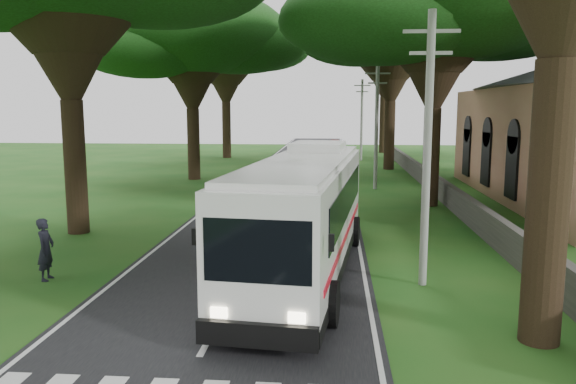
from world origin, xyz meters
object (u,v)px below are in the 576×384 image
(pole_mid, at_px, (377,125))
(pedestrian, at_px, (46,249))
(coach_bus, at_px, (305,212))
(distant_car_a, at_px, (289,161))
(distant_car_c, at_px, (335,144))
(pole_near, at_px, (427,146))
(distant_car_b, at_px, (298,149))
(pole_far, at_px, (362,118))

(pole_mid, relative_size, pedestrian, 4.14)
(coach_bus, bearing_deg, distant_car_a, 101.41)
(coach_bus, distance_m, distant_car_c, 53.72)
(distant_car_a, distance_m, distant_car_c, 22.64)
(pole_near, xyz_separation_m, distant_car_b, (-6.61, 45.02, -3.42))
(pole_mid, height_order, coach_bus, pole_mid)
(pole_far, height_order, distant_car_c, pole_far)
(distant_car_b, bearing_deg, pedestrian, -94.42)
(coach_bus, xyz_separation_m, pedestrian, (-7.90, -1.31, -1.03))
(coach_bus, distance_m, pedestrian, 8.07)
(pole_mid, xyz_separation_m, coach_bus, (-3.59, -19.17, -2.19))
(pole_mid, bearing_deg, pedestrian, -119.30)
(pole_near, distance_m, coach_bus, 4.29)
(pedestrian, bearing_deg, distant_car_a, -12.13)
(distant_car_c, xyz_separation_m, pedestrian, (-8.88, -55.01, 0.32))
(distant_car_b, bearing_deg, distant_car_a, -88.21)
(pole_near, relative_size, pole_far, 1.00)
(pole_near, height_order, coach_bus, pole_near)
(pole_mid, distance_m, distant_car_c, 34.81)
(pole_far, bearing_deg, pole_mid, -90.00)
(distant_car_c, bearing_deg, pole_mid, 88.91)
(pole_near, bearing_deg, pedestrian, -177.63)
(pole_near, bearing_deg, coach_bus, 166.94)
(coach_bus, distance_m, distant_car_b, 44.31)
(pole_mid, distance_m, pedestrian, 23.70)
(pole_mid, xyz_separation_m, distant_car_c, (-2.61, 34.53, -3.53))
(pole_mid, relative_size, coach_bus, 0.63)
(pole_mid, xyz_separation_m, pedestrian, (-11.49, -20.47, -3.21))
(pole_near, height_order, pole_far, same)
(distant_car_c, bearing_deg, pole_far, 94.77)
(distant_car_a, xyz_separation_m, distant_car_c, (3.98, 22.29, 0.02))
(pole_mid, height_order, pedestrian, pole_mid)
(distant_car_a, height_order, distant_car_b, distant_car_b)
(distant_car_b, height_order, distant_car_c, distant_car_b)
(pole_near, relative_size, pedestrian, 4.14)
(pole_near, distance_m, pedestrian, 11.94)
(pedestrian, bearing_deg, distant_car_b, -9.73)
(pole_far, relative_size, coach_bus, 0.63)
(distant_car_a, bearing_deg, coach_bus, 83.55)
(pole_near, height_order, pedestrian, pole_near)
(distant_car_a, distance_m, distant_car_b, 12.78)
(coach_bus, distance_m, distant_car_a, 31.58)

